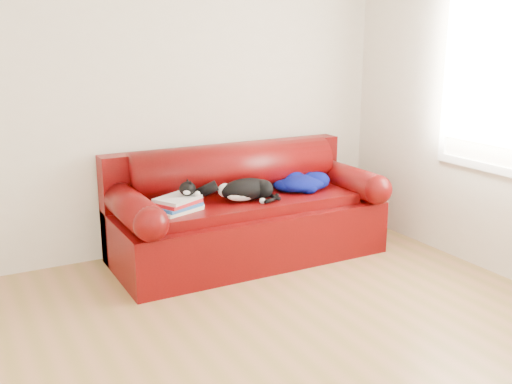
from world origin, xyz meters
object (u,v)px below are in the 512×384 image
sofa_base (247,228)px  cat (245,190)px  blanket (302,182)px  book_stack (177,204)px

sofa_base → cat: (-0.07, -0.10, 0.34)m
cat → blanket: size_ratio=1.04×
book_stack → blanket: size_ratio=0.72×
book_stack → cat: 0.56m
book_stack → blanket: 1.12m
cat → blanket: cat is taller
book_stack → sofa_base: bearing=9.3°
cat → blanket: 0.57m
sofa_base → blanket: blanket is taller
sofa_base → book_stack: bearing=-170.7°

